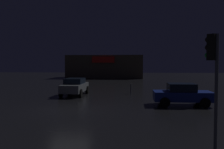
% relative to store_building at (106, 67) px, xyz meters
% --- Properties ---
extents(ground_plane, '(120.00, 120.00, 0.00)m').
position_rel_store_building_xyz_m(ground_plane, '(1.75, -33.79, -2.20)').
color(ground_plane, black).
extents(store_building, '(14.49, 7.35, 4.40)m').
position_rel_store_building_xyz_m(store_building, '(0.00, 0.00, 0.00)').
color(store_building, brown).
rests_on(store_building, ground).
extents(traffic_signal_main, '(0.42, 0.42, 3.84)m').
position_rel_store_building_xyz_m(traffic_signal_main, '(8.32, -40.04, 0.70)').
color(traffic_signal_main, '#595B60').
rests_on(traffic_signal_main, ground).
extents(car_near, '(1.94, 4.20, 1.53)m').
position_rel_store_building_xyz_m(car_near, '(0.40, -26.92, -1.39)').
color(car_near, slate).
rests_on(car_near, ground).
extents(car_crossing, '(3.86, 2.02, 1.50)m').
position_rel_store_building_xyz_m(car_crossing, '(8.96, -31.43, -1.43)').
color(car_crossing, navy).
rests_on(car_crossing, ground).
extents(bollard_kerb_b, '(0.12, 0.12, 0.95)m').
position_rel_store_building_xyz_m(bollard_kerb_b, '(5.40, -25.50, -1.73)').
color(bollard_kerb_b, '#595B60').
rests_on(bollard_kerb_b, ground).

